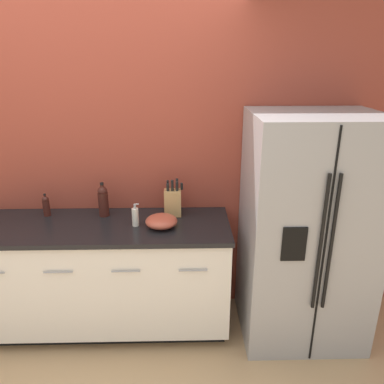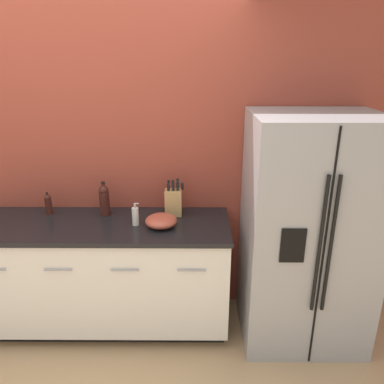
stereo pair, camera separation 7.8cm
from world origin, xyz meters
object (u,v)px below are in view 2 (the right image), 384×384
object	(u,v)px
knife_block	(173,201)
soap_dispenser	(135,216)
wine_bottle	(104,199)
mixing_bowl	(161,221)
refrigerator	(307,232)
oil_bottle	(48,204)

from	to	relation	value
knife_block	soap_dispenser	size ratio (longest dim) A/B	1.71
wine_bottle	mixing_bowl	world-z (taller)	wine_bottle
refrigerator	soap_dispenser	bearing A→B (deg)	178.83
wine_bottle	soap_dispenser	world-z (taller)	wine_bottle
mixing_bowl	soap_dispenser	bearing A→B (deg)	171.94
refrigerator	mixing_bowl	size ratio (longest dim) A/B	7.44
refrigerator	soap_dispenser	world-z (taller)	refrigerator
oil_bottle	mixing_bowl	world-z (taller)	oil_bottle
knife_block	wine_bottle	distance (m)	0.54
soap_dispenser	mixing_bowl	size ratio (longest dim) A/B	0.75
mixing_bowl	wine_bottle	bearing A→B (deg)	154.67
wine_bottle	oil_bottle	world-z (taller)	wine_bottle
oil_bottle	mixing_bowl	bearing A→B (deg)	-14.14
soap_dispenser	wine_bottle	bearing A→B (deg)	144.58
knife_block	soap_dispenser	world-z (taller)	knife_block
wine_bottle	knife_block	bearing A→B (deg)	0.03
soap_dispenser	knife_block	bearing A→B (deg)	35.10
wine_bottle	mixing_bowl	xyz separation A→B (m)	(0.46, -0.22, -0.08)
knife_block	oil_bottle	distance (m)	0.99
knife_block	mixing_bowl	xyz separation A→B (m)	(-0.08, -0.22, -0.07)
wine_bottle	oil_bottle	size ratio (longest dim) A/B	1.50
refrigerator	oil_bottle	xyz separation A→B (m)	(-2.00, 0.23, 0.13)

